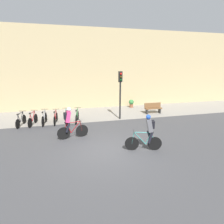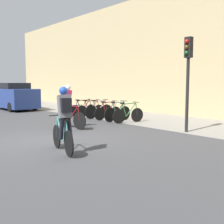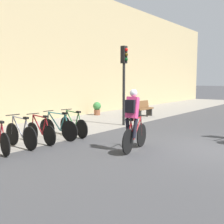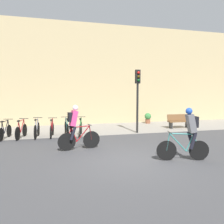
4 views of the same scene
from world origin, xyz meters
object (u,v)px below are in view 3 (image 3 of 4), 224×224
Objects in this scene: parked_bike_3 at (41,132)px; bench at (143,108)px; parked_bike_2 at (21,134)px; traffic_light_pole at (124,71)px; cyclist_pink at (133,119)px; potted_plant at (97,108)px; parked_bike_4 at (58,128)px; parked_bike_5 at (73,125)px.

parked_bike_3 is 7.93m from bench.
traffic_light_pole reaches higher than parked_bike_2.
traffic_light_pole is 3.87m from bench.
cyclist_pink reaches higher than potted_plant.
parked_bike_2 is at bearing -174.15° from bench.
bench is at bearing 6.40° from parked_bike_3.
traffic_light_pole is at bearing -122.04° from potted_plant.
potted_plant is at bearing 57.96° from traffic_light_pole.
parked_bike_4 is 7.19m from bench.
parked_bike_2 reaches higher than bench.
parked_bike_5 is at bearing -172.13° from bench.
bench is at bearing 7.06° from parked_bike_4.
parked_bike_4 is 0.74m from parked_bike_5.
parked_bike_5 is 3.81m from traffic_light_pole.
parked_bike_2 is 0.48× the size of traffic_light_pole.
traffic_light_pole is at bearing -164.29° from bench.
traffic_light_pole reaches higher than parked_bike_5.
parked_bike_5 is 2.15× the size of potted_plant.
parked_bike_5 is at bearing 179.76° from traffic_light_pole.
cyclist_pink is 4.98m from traffic_light_pole.
parked_bike_4 is at bearing -180.00° from parked_bike_5.
traffic_light_pole is (3.95, -0.01, 2.05)m from parked_bike_4.
traffic_light_pole is at bearing -0.17° from parked_bike_3.
parked_bike_5 is at bearing 0.00° from parked_bike_4.
parked_bike_2 is 1.05× the size of parked_bike_3.
parked_bike_5 is at bearing -147.49° from potted_plant.
bench is 1.91× the size of potted_plant.
parked_bike_2 reaches higher than potted_plant.
traffic_light_pole is 4.56× the size of potted_plant.
potted_plant is at bearing 29.24° from parked_bike_4.
bench is (6.40, 0.88, 0.06)m from parked_bike_5.
parked_bike_4 reaches higher than parked_bike_5.
potted_plant is (6.83, 3.41, 0.05)m from parked_bike_3.
parked_bike_3 is at bearing -180.00° from parked_bike_4.
traffic_light_pole is (3.73, 2.92, 1.52)m from cyclist_pink.
parked_bike_2 reaches higher than parked_bike_3.
parked_bike_4 reaches higher than parked_bike_3.
bench is at bearing 5.85° from parked_bike_2.
parked_bike_5 reaches higher than bench.
parked_bike_4 is 1.05× the size of parked_bike_5.
parked_bike_2 is 1.49m from parked_bike_4.
bench is (6.92, 3.82, -0.48)m from cyclist_pink.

